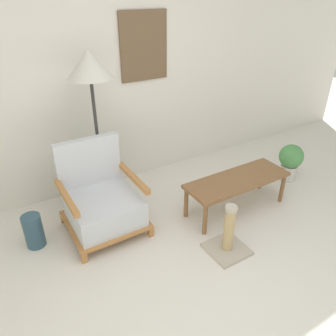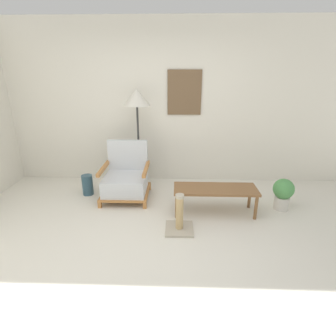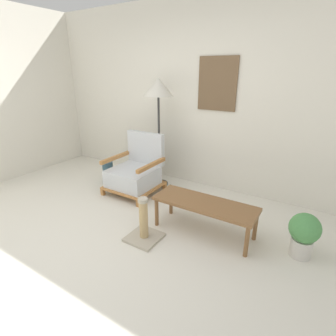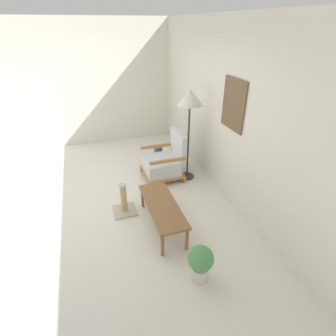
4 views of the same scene
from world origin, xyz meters
name	(u,v)px [view 1 (image 1 of 4)]	position (x,y,z in m)	size (l,w,h in m)	color
ground_plane	(238,310)	(0.00, 0.00, 0.00)	(14.00, 14.00, 0.00)	silver
wall_back	(109,69)	(0.00, 2.24, 1.35)	(8.00, 0.09, 2.70)	silver
armchair	(102,201)	(-0.49, 1.44, 0.30)	(0.71, 0.70, 0.86)	#B2753D
floor_lamp	(90,72)	(-0.33, 1.84, 1.43)	(0.43, 0.43, 1.64)	#2D2D2D
coffee_table	(237,182)	(0.83, 0.99, 0.33)	(1.14, 0.40, 0.38)	brown
vase	(34,231)	(-1.14, 1.51, 0.16)	(0.17, 0.17, 0.33)	#2D4C5B
potted_plant	(291,160)	(1.81, 1.13, 0.26)	(0.29, 0.29, 0.46)	beige
scratching_post	(228,238)	(0.33, 0.53, 0.15)	(0.35, 0.35, 0.49)	#B2A893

